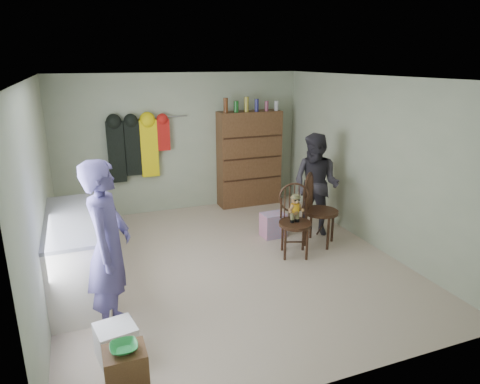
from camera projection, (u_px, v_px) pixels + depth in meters
name	position (u px, v px, depth m)	size (l,w,h in m)	color
ground_plane	(228.00, 263.00, 5.95)	(5.00, 5.00, 0.00)	beige
room_walls	(215.00, 144.00, 5.96)	(5.00, 5.00, 5.00)	#A9B396
counter	(76.00, 254.00, 5.14)	(0.64, 1.86, 0.94)	silver
stool	(126.00, 376.00, 3.48)	(0.34, 0.29, 0.48)	brown
bowl	(124.00, 348.00, 3.40)	(0.22, 0.22, 0.05)	green
plastic_tub	(116.00, 342.00, 4.02)	(0.35, 0.34, 0.34)	white
chair_front	(295.00, 215.00, 6.07)	(0.59, 0.59, 1.04)	#392114
chair_far	(316.00, 206.00, 6.44)	(0.70, 0.70, 1.11)	#392114
striped_bag	(273.00, 225.00, 6.81)	(0.36, 0.28, 0.38)	pink
person_left	(109.00, 248.00, 4.25)	(0.66, 0.44, 1.82)	#4E4681
person_right	(316.00, 185.00, 6.77)	(0.79, 0.62, 1.63)	#2D2B33
dresser	(249.00, 158.00, 8.16)	(1.20, 0.39, 2.07)	brown
coat_rack	(137.00, 148.00, 7.42)	(1.42, 0.12, 1.09)	#99999E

